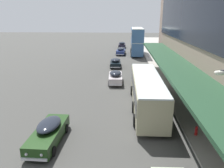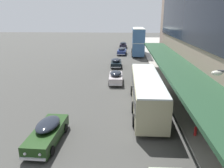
# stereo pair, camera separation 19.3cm
# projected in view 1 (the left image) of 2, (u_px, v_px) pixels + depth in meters

# --- Properties ---
(transit_bus_kerbside_front) EXTENTS (2.84, 9.96, 5.91)m
(transit_bus_kerbside_front) POSITION_uv_depth(u_px,v_px,m) (137.00, 41.00, 48.64)
(transit_bus_kerbside_front) COLOR #396397
(transit_bus_kerbside_front) RESTS_ON ground
(transit_bus_kerbside_rear) EXTENTS (2.67, 11.23, 3.10)m
(transit_bus_kerbside_rear) POSITION_uv_depth(u_px,v_px,m) (147.00, 91.00, 19.92)
(transit_bus_kerbside_rear) COLOR tan
(transit_bus_kerbside_rear) RESTS_ON ground
(sedan_lead_near) EXTENTS (1.99, 4.65, 1.49)m
(sedan_lead_near) POSITION_uv_depth(u_px,v_px,m) (115.00, 62.00, 37.48)
(sedan_lead_near) COLOR black
(sedan_lead_near) RESTS_ON ground
(sedan_trailing_near) EXTENTS (1.92, 4.44, 1.65)m
(sedan_trailing_near) POSITION_uv_depth(u_px,v_px,m) (115.00, 77.00, 28.17)
(sedan_trailing_near) COLOR beige
(sedan_trailing_near) RESTS_ON ground
(sedan_oncoming_front) EXTENTS (2.16, 4.85, 1.60)m
(sedan_oncoming_front) POSITION_uv_depth(u_px,v_px,m) (121.00, 51.00, 49.60)
(sedan_oncoming_front) COLOR navy
(sedan_oncoming_front) RESTS_ON ground
(sedan_lead_mid) EXTENTS (1.98, 4.67, 1.66)m
(sedan_lead_mid) POSITION_uv_depth(u_px,v_px,m) (122.00, 45.00, 60.53)
(sedan_lead_mid) COLOR black
(sedan_lead_mid) RESTS_ON ground
(sedan_second_mid) EXTENTS (1.85, 4.95, 1.50)m
(sedan_second_mid) POSITION_uv_depth(u_px,v_px,m) (49.00, 132.00, 14.78)
(sedan_second_mid) COLOR #1C3B15
(sedan_second_mid) RESTS_ON ground
(fire_hydrant) EXTENTS (0.20, 0.40, 0.70)m
(fire_hydrant) POSITION_uv_depth(u_px,v_px,m) (196.00, 131.00, 15.48)
(fire_hydrant) COLOR red
(fire_hydrant) RESTS_ON sidewalk_kerb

